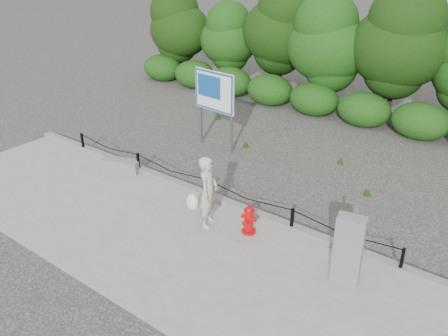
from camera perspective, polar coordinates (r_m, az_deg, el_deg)
ground at (r=12.33m, az=-2.08°, el=-4.00°), size 90.00×90.00×0.00m
sidewalk at (r=11.07m, az=-8.66°, el=-7.92°), size 14.00×4.00×0.08m
curb at (r=12.29m, az=-1.95°, el=-3.30°), size 14.00×0.22×0.14m
chain_barrier at (r=12.11m, az=-2.12°, el=-2.13°), size 10.06×0.06×0.60m
treeline at (r=18.52m, az=17.99°, el=13.94°), size 20.32×3.91×5.04m
fire_hydrant at (r=10.79m, az=3.00°, el=-6.23°), size 0.37×0.39×0.71m
pedestrian at (r=10.82m, az=-2.04°, el=-2.97°), size 0.80×0.73×1.73m
concrete_block at (r=13.93m, az=-12.31°, el=0.31°), size 1.18×0.76×0.36m
utility_cabinet at (r=9.50m, az=14.73°, el=-9.42°), size 0.60×0.45×1.58m
advertising_sign at (r=14.79m, az=-1.17°, el=8.80°), size 1.58×0.24×2.52m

